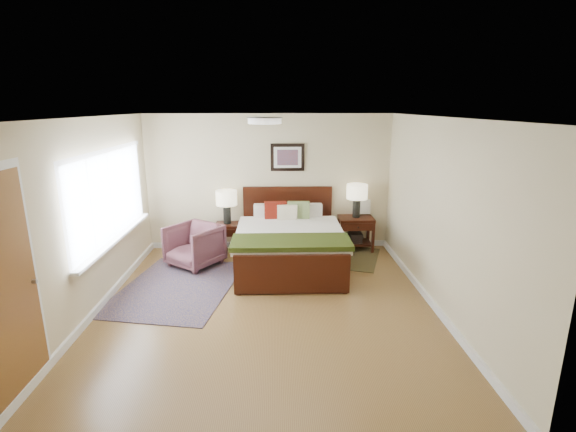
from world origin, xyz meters
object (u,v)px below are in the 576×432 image
object	(u,v)px
nightstand_right	(356,230)
lamp_left	(227,200)
rug_persian	(178,287)
nightstand_left	(228,230)
armchair	(194,245)
lamp_right	(357,194)
bed	(289,236)

from	to	relation	value
nightstand_right	lamp_left	size ratio (longest dim) A/B	1.04
lamp_left	rug_persian	world-z (taller)	lamp_left
nightstand_left	armchair	distance (m)	0.86
nightstand_right	lamp_right	xyz separation A→B (m)	(0.00, 0.01, 0.69)
armchair	lamp_left	bearing A→B (deg)	92.65
bed	nightstand_right	xyz separation A→B (m)	(1.27, 0.82, -0.15)
rug_persian	bed	bearing A→B (deg)	35.08
nightstand_right	nightstand_left	bearing A→B (deg)	-179.85
lamp_left	lamp_right	xyz separation A→B (m)	(2.38, 0.00, 0.10)
rug_persian	nightstand_left	bearing A→B (deg)	80.25
nightstand_left	rug_persian	distance (m)	1.74
bed	lamp_right	xyz separation A→B (m)	(1.27, 0.83, 0.53)
lamp_left	armchair	xyz separation A→B (m)	(-0.48, -0.72, -0.61)
lamp_right	armchair	bearing A→B (deg)	-165.80
bed	nightstand_left	distance (m)	1.38
nightstand_right	rug_persian	bearing A→B (deg)	-151.67
bed	nightstand_left	size ratio (longest dim) A/B	4.07
bed	armchair	distance (m)	1.61
lamp_right	nightstand_right	bearing A→B (deg)	-90.00
lamp_right	rug_persian	distance (m)	3.54
nightstand_right	lamp_right	size ratio (longest dim) A/B	1.04
nightstand_left	lamp_right	world-z (taller)	lamp_right
rug_persian	armchair	bearing A→B (deg)	93.88
bed	lamp_left	bearing A→B (deg)	143.33
bed	rug_persian	bearing A→B (deg)	-155.30
nightstand_left	lamp_left	xyz separation A→B (m)	(0.00, 0.02, 0.56)
bed	nightstand_left	bearing A→B (deg)	143.98
nightstand_left	rug_persian	world-z (taller)	nightstand_left
lamp_right	armchair	size ratio (longest dim) A/B	0.78
bed	nightstand_right	world-z (taller)	bed
bed	rug_persian	distance (m)	1.94
lamp_left	armchair	size ratio (longest dim) A/B	0.78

